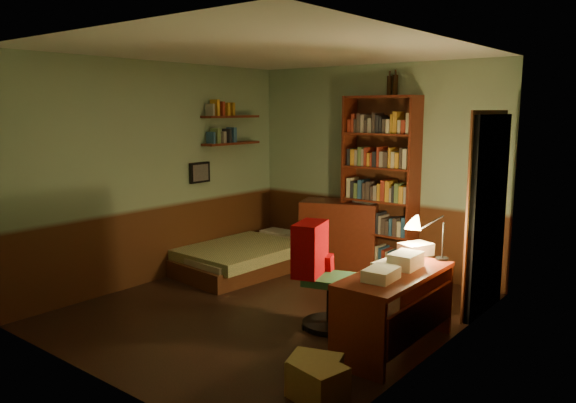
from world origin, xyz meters
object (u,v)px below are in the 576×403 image
Objects in this scene: office_chair at (330,269)px; bed at (251,247)px; cardboard_box_a at (318,383)px; cardboard_box_b at (315,374)px; desk at (395,311)px; desk_lamp at (443,228)px; bookshelf at (380,186)px; dresser at (340,234)px; mini_stereo at (366,197)px.

bed is at bearing 134.99° from office_chair.
cardboard_box_b is (-0.10, 0.10, -0.01)m from cardboard_box_a.
desk_lamp is (0.14, 0.64, 0.64)m from desk.
bookshelf is at bearing 37.89° from bed.
dresser is 0.61m from mini_stereo.
bed is at bearing -175.58° from desk_lamp.
bed is 2.84m from desk.
cardboard_box_b is at bearing -61.31° from mini_stereo.
bookshelf is (1.37, 0.88, 0.82)m from bed.
office_chair reaches higher than mini_stereo.
cardboard_box_b is at bearing -84.95° from desk_lamp.
bed is 3.26× the size of desk_lamp.
desk_lamp reaches higher than cardboard_box_a.
bookshelf is at bearing 112.48° from cardboard_box_a.
bookshelf reaches higher than desk.
desk is 1.15m from cardboard_box_a.
desk_lamp is at bearing -35.70° from mini_stereo.
dresser is at bearing -167.86° from bookshelf.
mini_stereo reaches higher than dresser.
desk is (1.47, -1.98, -0.61)m from mini_stereo.
mini_stereo is 0.24× the size of office_chair.
desk is at bearing -16.75° from bed.
office_chair is 3.12× the size of cardboard_box_b.
desk_lamp is 1.88m from cardboard_box_b.
mini_stereo reaches higher than desk.
desk_lamp reaches higher than bed.
desk is at bearing -54.02° from bookshelf.
dresser is at bearing 133.43° from desk.
dresser is at bearing 120.36° from cardboard_box_b.
mini_stereo is 2.54m from desk.
cardboard_box_a is at bearing -81.13° from desk_lamp.
bookshelf is (0.21, -0.04, 0.16)m from mini_stereo.
cardboard_box_a is at bearing -76.24° from office_chair.
cardboard_box_b is (2.53, -2.08, -0.16)m from bed.
mini_stereo is 0.27m from bookshelf.
bookshelf is 3.73× the size of desk_lamp.
office_chair is (0.77, -1.93, -0.38)m from mini_stereo.
dresser is 0.85m from bookshelf.
office_chair is (-0.84, -0.59, -0.40)m from desk_lamp.
desk is at bearing -67.66° from dresser.
bookshelf is (0.52, 0.08, 0.67)m from dresser.
dresser is 0.86× the size of office_chair.
desk is at bearing -49.22° from mini_stereo.
desk_lamp is 0.52× the size of office_chair.
bed is 2.19m from office_chair.
desk_lamp is (2.77, -0.42, 0.69)m from bed.
desk is at bearing -89.06° from desk_lamp.
mini_stereo is at bearing 172.15° from bookshelf.
bed is 5.31× the size of cardboard_box_a.
cardboard_box_b is (1.69, -2.88, -0.31)m from dresser.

